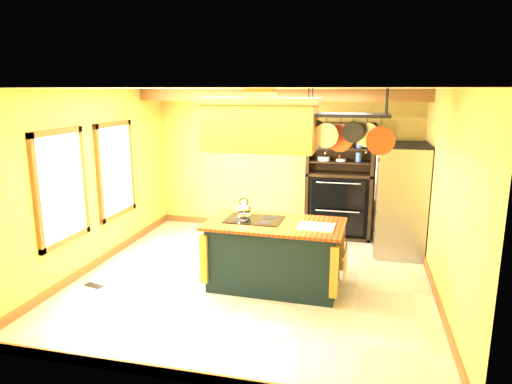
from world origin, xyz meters
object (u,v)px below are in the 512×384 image
at_px(refrigerator, 400,202).
at_px(hutch, 339,193).
at_px(kitchen_island, 275,254).
at_px(range_hood, 261,123).
at_px(pot_rack, 348,125).

height_order(refrigerator, hutch, hutch).
bearing_deg(hutch, kitchen_island, -106.27).
bearing_deg(kitchen_island, range_hood, -178.02).
bearing_deg(hutch, refrigerator, -33.28).
bearing_deg(pot_rack, hutch, 94.66).
height_order(kitchen_island, range_hood, range_hood).
bearing_deg(range_hood, pot_rack, 0.00).
relative_size(range_hood, hutch, 0.72).
height_order(range_hood, refrigerator, range_hood).
height_order(kitchen_island, hutch, hutch).
relative_size(kitchen_island, refrigerator, 1.05).
xyz_separation_m(range_hood, pot_rack, (1.11, 0.00, -0.01)).
xyz_separation_m(kitchen_island, range_hood, (-0.20, -0.00, 1.79)).
bearing_deg(refrigerator, hutch, 146.72).
xyz_separation_m(range_hood, hutch, (0.91, 2.45, -1.43)).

